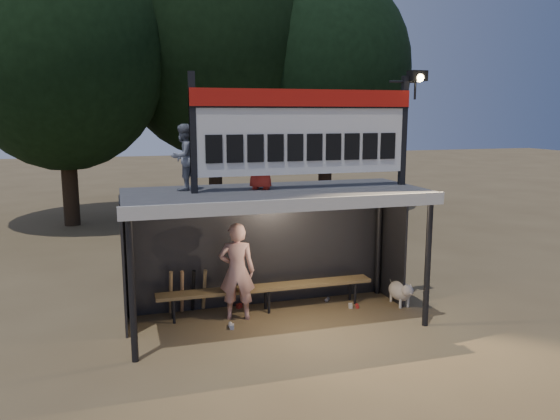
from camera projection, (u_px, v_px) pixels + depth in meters
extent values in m
plane|color=brown|center=(276.00, 322.00, 9.50)|extent=(80.00, 80.00, 0.00)
imported|color=silver|center=(237.00, 271.00, 9.51)|extent=(0.71, 0.56, 1.73)
imported|color=slate|center=(184.00, 157.00, 8.97)|extent=(0.67, 0.66, 1.09)
imported|color=#B3281B|center=(261.00, 159.00, 9.09)|extent=(0.60, 0.53, 1.02)
cube|color=#39393C|center=(275.00, 193.00, 9.11)|extent=(5.00, 2.00, 0.12)
cube|color=silver|center=(294.00, 205.00, 8.16)|extent=(5.10, 0.06, 0.20)
cylinder|color=black|center=(132.00, 289.00, 7.79)|extent=(0.10, 0.10, 2.20)
cylinder|color=black|center=(428.00, 263.00, 9.14)|extent=(0.10, 0.10, 2.20)
cylinder|color=black|center=(129.00, 258.00, 9.48)|extent=(0.10, 0.10, 2.20)
cylinder|color=black|center=(379.00, 240.00, 10.84)|extent=(0.10, 0.10, 2.20)
cube|color=black|center=(261.00, 247.00, 10.26)|extent=(5.00, 0.04, 2.20)
cube|color=black|center=(123.00, 264.00, 9.08)|extent=(0.04, 1.00, 2.20)
cube|color=black|center=(393.00, 244.00, 10.49)|extent=(0.04, 1.00, 2.20)
cylinder|color=black|center=(260.00, 192.00, 10.07)|extent=(5.00, 0.06, 0.06)
cube|color=black|center=(193.00, 133.00, 8.56)|extent=(0.10, 0.10, 1.90)
cube|color=black|center=(403.00, 131.00, 9.60)|extent=(0.10, 0.10, 1.90)
cube|color=silver|center=(304.00, 132.00, 9.08)|extent=(3.80, 0.08, 1.40)
cube|color=#B1140C|center=(305.00, 98.00, 8.93)|extent=(3.80, 0.04, 0.28)
cube|color=black|center=(305.00, 107.00, 8.96)|extent=(3.80, 0.02, 0.03)
cube|color=black|center=(214.00, 149.00, 8.64)|extent=(0.27, 0.03, 0.45)
cube|color=black|center=(235.00, 149.00, 8.74)|extent=(0.27, 0.03, 0.45)
cube|color=black|center=(255.00, 148.00, 8.83)|extent=(0.27, 0.03, 0.45)
cube|color=black|center=(276.00, 148.00, 8.93)|extent=(0.27, 0.03, 0.45)
cube|color=black|center=(295.00, 148.00, 9.03)|extent=(0.27, 0.03, 0.45)
cube|color=black|center=(315.00, 147.00, 9.12)|extent=(0.27, 0.03, 0.45)
cube|color=black|center=(333.00, 147.00, 9.22)|extent=(0.27, 0.03, 0.45)
cube|color=black|center=(352.00, 147.00, 9.31)|extent=(0.27, 0.03, 0.45)
cube|color=black|center=(370.00, 146.00, 9.41)|extent=(0.27, 0.03, 0.45)
cube|color=black|center=(388.00, 146.00, 9.51)|extent=(0.27, 0.03, 0.45)
cylinder|color=black|center=(403.00, 82.00, 9.44)|extent=(0.50, 0.04, 0.04)
cylinder|color=black|center=(415.00, 91.00, 9.54)|extent=(0.04, 0.04, 0.30)
cube|color=black|center=(417.00, 76.00, 9.45)|extent=(0.30, 0.22, 0.18)
sphere|color=#FFD88C|center=(420.00, 78.00, 9.37)|extent=(0.14, 0.14, 0.14)
cube|color=olive|center=(267.00, 287.00, 9.94)|extent=(4.00, 0.35, 0.06)
cylinder|color=black|center=(174.00, 311.00, 9.39)|extent=(0.05, 0.05, 0.45)
cylinder|color=black|center=(173.00, 306.00, 9.62)|extent=(0.05, 0.05, 0.45)
cylinder|color=black|center=(269.00, 301.00, 9.87)|extent=(0.05, 0.05, 0.45)
cylinder|color=black|center=(265.00, 297.00, 10.10)|extent=(0.05, 0.05, 0.45)
cylinder|color=black|center=(355.00, 293.00, 10.35)|extent=(0.05, 0.05, 0.45)
cylinder|color=black|center=(350.00, 289.00, 10.58)|extent=(0.05, 0.05, 0.45)
cylinder|color=#2F2014|center=(69.00, 168.00, 17.48)|extent=(0.50, 0.50, 3.74)
ellipsoid|color=black|center=(61.00, 50.00, 16.85)|extent=(6.46, 6.46, 7.48)
cylinder|color=#2F2014|center=(215.00, 154.00, 20.27)|extent=(0.50, 0.50, 4.18)
ellipsoid|color=black|center=(213.00, 40.00, 19.57)|extent=(7.22, 7.22, 8.36)
cylinder|color=black|center=(325.00, 163.00, 20.52)|extent=(0.50, 0.50, 3.52)
ellipsoid|color=black|center=(326.00, 69.00, 19.92)|extent=(6.08, 6.08, 7.04)
ellipsoid|color=beige|center=(400.00, 291.00, 10.32)|extent=(0.36, 0.58, 0.36)
sphere|color=beige|center=(407.00, 291.00, 10.04)|extent=(0.22, 0.22, 0.22)
cone|color=beige|center=(410.00, 293.00, 9.95)|extent=(0.10, 0.10, 0.10)
cone|color=beige|center=(406.00, 286.00, 9.99)|extent=(0.06, 0.06, 0.07)
cone|color=beige|center=(411.00, 286.00, 10.01)|extent=(0.06, 0.06, 0.07)
cylinder|color=silver|center=(400.00, 303.00, 10.16)|extent=(0.05, 0.05, 0.18)
cylinder|color=beige|center=(408.00, 303.00, 10.20)|extent=(0.05, 0.05, 0.18)
cylinder|color=silver|center=(391.00, 297.00, 10.49)|extent=(0.05, 0.05, 0.18)
cylinder|color=beige|center=(398.00, 296.00, 10.54)|extent=(0.05, 0.05, 0.18)
cylinder|color=#EFE3CF|center=(392.00, 283.00, 10.59)|extent=(0.04, 0.16, 0.14)
cylinder|color=#9C7749|center=(171.00, 293.00, 9.72)|extent=(0.08, 0.27, 0.84)
cylinder|color=#9E714A|center=(182.00, 291.00, 9.78)|extent=(0.06, 0.30, 0.83)
cylinder|color=black|center=(193.00, 290.00, 9.83)|extent=(0.07, 0.33, 0.83)
cylinder|color=#A8854E|center=(204.00, 289.00, 9.89)|extent=(0.08, 0.35, 0.82)
cube|color=#AC271D|center=(239.00, 306.00, 10.16)|extent=(0.12, 0.11, 0.08)
cylinder|color=#B9BABF|center=(327.00, 299.00, 10.54)|extent=(0.13, 0.13, 0.07)
cube|color=beige|center=(350.00, 306.00, 10.17)|extent=(0.10, 0.12, 0.08)
cylinder|color=red|center=(357.00, 306.00, 10.18)|extent=(0.10, 0.14, 0.07)
cube|color=#B7B7BC|center=(232.00, 327.00, 9.17)|extent=(0.09, 0.11, 0.08)
cylinder|color=beige|center=(230.00, 325.00, 9.27)|extent=(0.09, 0.13, 0.07)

